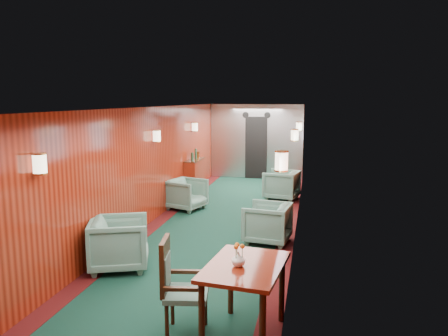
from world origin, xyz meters
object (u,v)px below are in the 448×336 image
at_px(side_chair, 177,283).
at_px(armchair_right_far, 281,185).
at_px(armchair_left_near, 119,243).
at_px(armchair_left_far, 187,194).
at_px(dining_table, 245,277).
at_px(armchair_right_near, 267,223).
at_px(credenza, 194,176).

height_order(side_chair, armchair_right_far, side_chair).
height_order(side_chair, armchair_left_near, side_chair).
relative_size(side_chair, armchair_left_far, 1.37).
relative_size(dining_table, armchair_left_far, 1.52).
distance_m(side_chair, armchair_right_near, 3.35).
relative_size(armchair_left_far, armchair_right_far, 0.95).
distance_m(side_chair, credenza, 7.19).
bearing_deg(armchair_left_near, side_chair, -159.44).
distance_m(credenza, armchair_left_near, 5.36).
bearing_deg(dining_table, armchair_left_near, 151.09).
relative_size(dining_table, credenza, 0.97).
distance_m(armchair_left_near, armchair_right_far, 5.54).
height_order(armchair_left_far, armchair_right_far, armchair_right_far).
relative_size(side_chair, armchair_left_near, 1.25).
bearing_deg(side_chair, armchair_right_near, 69.61).
xyz_separation_m(credenza, armchair_left_near, (0.28, -5.35, -0.09)).
bearing_deg(dining_table, armchair_left_far, 119.66).
distance_m(side_chair, armchair_left_near, 2.18).
bearing_deg(armchair_right_far, armchair_left_far, -42.66).
bearing_deg(credenza, armchair_left_near, -87.01).
distance_m(armchair_right_near, armchair_right_far, 3.48).
xyz_separation_m(dining_table, armchair_left_near, (-2.17, 1.57, -0.30)).
height_order(side_chair, armchair_left_far, side_chair).
bearing_deg(armchair_left_near, armchair_right_far, -42.88).
height_order(dining_table, armchair_left_far, dining_table).
xyz_separation_m(side_chair, armchair_right_near, (0.65, 3.28, -0.23)).
bearing_deg(armchair_left_far, armchair_left_near, -160.94).
bearing_deg(armchair_left_near, armchair_right_near, -72.31).
height_order(dining_table, credenza, credenza).
xyz_separation_m(dining_table, armchair_right_far, (-0.08, 6.71, -0.32)).
height_order(dining_table, armchair_right_far, dining_table).
bearing_deg(armchair_right_far, armchair_left_near, -9.82).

